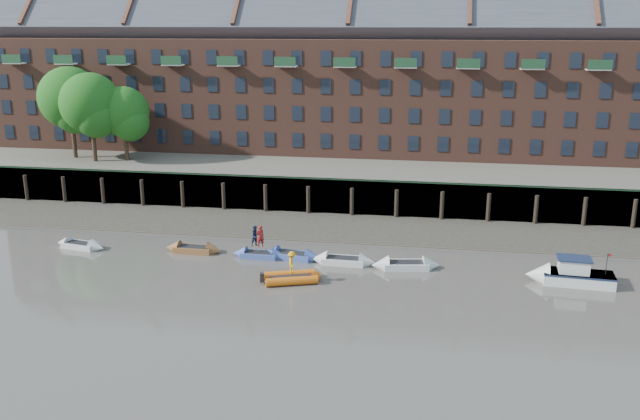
% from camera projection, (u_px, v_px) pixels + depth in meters
% --- Properties ---
extents(ground, '(220.00, 220.00, 0.00)m').
position_uv_depth(ground, '(276.00, 313.00, 40.90)').
color(ground, '#56514A').
rests_on(ground, ground).
extents(foreshore, '(110.00, 8.00, 0.50)m').
position_uv_depth(foreshore, '(323.00, 227.00, 57.99)').
color(foreshore, '#3D382F').
rests_on(foreshore, ground).
extents(mud_band, '(110.00, 1.60, 0.10)m').
position_uv_depth(mud_band, '(317.00, 239.00, 54.76)').
color(mud_band, '#4C4336').
rests_on(mud_band, ground).
extents(river_wall, '(110.00, 1.23, 3.30)m').
position_uv_depth(river_wall, '(331.00, 196.00, 61.72)').
color(river_wall, '#2D2A26').
rests_on(river_wall, ground).
extents(bank_terrace, '(110.00, 28.00, 3.20)m').
position_uv_depth(bank_terrace, '(349.00, 166.00, 74.65)').
color(bank_terrace, '#5E594D').
rests_on(bank_terrace, ground).
extents(apartment_terrace, '(80.60, 15.56, 20.98)m').
position_uv_depth(apartment_terrace, '(352.00, 61.00, 72.56)').
color(apartment_terrace, brown).
rests_on(apartment_terrace, bank_terrace).
extents(tree_cluster, '(11.76, 7.74, 9.40)m').
position_uv_depth(tree_cluster, '(89.00, 103.00, 68.50)').
color(tree_cluster, '#3A281C').
rests_on(tree_cluster, bank_terrace).
extents(rowboat_0, '(4.48, 2.03, 1.26)m').
position_uv_depth(rowboat_0, '(80.00, 245.00, 52.56)').
color(rowboat_0, silver).
rests_on(rowboat_0, ground).
extents(rowboat_2, '(4.54, 1.40, 1.31)m').
position_uv_depth(rowboat_2, '(194.00, 249.00, 51.63)').
color(rowboat_2, brown).
rests_on(rowboat_2, ground).
extents(rowboat_3, '(4.20, 1.32, 1.21)m').
position_uv_depth(rowboat_3, '(260.00, 255.00, 50.46)').
color(rowboat_3, '#4058A3').
rests_on(rowboat_3, ground).
extents(rowboat_4, '(4.79, 2.08, 1.34)m').
position_uv_depth(rowboat_4, '(292.00, 255.00, 50.23)').
color(rowboat_4, '#4058A3').
rests_on(rowboat_4, ground).
extents(rowboat_5, '(4.77, 1.49, 1.38)m').
position_uv_depth(rowboat_5, '(343.00, 261.00, 49.13)').
color(rowboat_5, silver).
rests_on(rowboat_5, ground).
extents(rowboat_6, '(5.08, 2.21, 1.43)m').
position_uv_depth(rowboat_6, '(406.00, 265.00, 48.20)').
color(rowboat_6, silver).
rests_on(rowboat_6, ground).
extents(rib_tender, '(3.93, 2.87, 0.66)m').
position_uv_depth(rib_tender, '(293.00, 278.00, 45.78)').
color(rib_tender, '#D76211').
rests_on(rib_tender, ground).
extents(motor_launch, '(5.81, 2.26, 2.35)m').
position_uv_depth(motor_launch, '(564.00, 275.00, 45.47)').
color(motor_launch, silver).
rests_on(motor_launch, ground).
extents(person_rower_a, '(0.73, 0.68, 1.68)m').
position_uv_depth(person_rower_a, '(260.00, 236.00, 50.12)').
color(person_rower_a, maroon).
rests_on(person_rower_a, rowboat_3).
extents(person_rower_b, '(0.98, 0.95, 1.58)m').
position_uv_depth(person_rower_b, '(256.00, 236.00, 50.32)').
color(person_rower_b, '#19233F').
rests_on(person_rower_b, rowboat_3).
extents(person_rib_crew, '(0.83, 1.13, 1.57)m').
position_uv_depth(person_rib_crew, '(292.00, 263.00, 45.38)').
color(person_rib_crew, orange).
rests_on(person_rib_crew, rib_tender).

